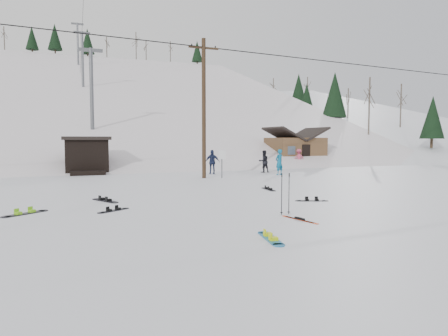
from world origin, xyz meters
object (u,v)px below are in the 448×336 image
object	(u,v)px
cabin	(295,150)
utility_pole	(204,106)
hero_snowboard	(271,238)
hero_skis	(300,219)

from	to	relation	value
cabin	utility_pole	bearing A→B (deg)	-142.44
cabin	hero_snowboard	distance (m)	30.77
hero_skis	cabin	bearing A→B (deg)	46.83
utility_pole	hero_snowboard	xyz separation A→B (m)	(-3.56, -15.89, -4.65)
utility_pole	hero_skis	distance (m)	14.93
utility_pole	cabin	bearing A→B (deg)	37.56
cabin	hero_snowboard	xyz separation A→B (m)	(-16.56, -25.89, -1.45)
hero_snowboard	hero_skis	distance (m)	2.68
hero_skis	utility_pole	bearing A→B (deg)	71.63
cabin	hero_snowboard	bearing A→B (deg)	-122.61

